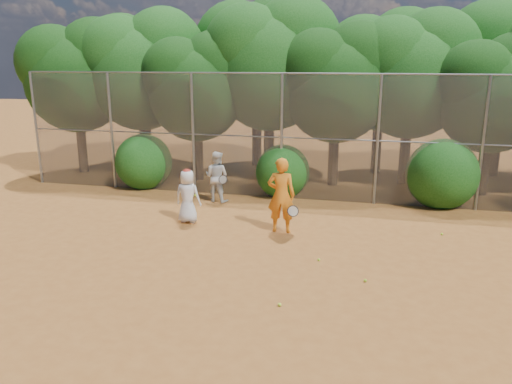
# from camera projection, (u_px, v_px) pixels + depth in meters

# --- Properties ---
(ground) EXTENTS (80.00, 80.00, 0.00)m
(ground) POSITION_uv_depth(u_px,v_px,m) (274.00, 274.00, 10.61)
(ground) COLOR brown
(ground) RESTS_ON ground
(fence_back) EXTENTS (20.05, 0.09, 4.03)m
(fence_back) POSITION_uv_depth(u_px,v_px,m) (309.00, 137.00, 15.74)
(fence_back) COLOR gray
(fence_back) RESTS_ON ground
(tree_0) EXTENTS (4.38, 3.81, 6.00)m
(tree_0) POSITION_uv_depth(u_px,v_px,m) (77.00, 72.00, 19.27)
(tree_0) COLOR black
(tree_0) RESTS_ON ground
(tree_1) EXTENTS (4.64, 4.03, 6.35)m
(tree_1) POSITION_uv_depth(u_px,v_px,m) (142.00, 66.00, 19.12)
(tree_1) COLOR black
(tree_1) RESTS_ON ground
(tree_2) EXTENTS (3.99, 3.47, 5.47)m
(tree_2) POSITION_uv_depth(u_px,v_px,m) (198.00, 83.00, 18.04)
(tree_2) COLOR black
(tree_2) RESTS_ON ground
(tree_3) EXTENTS (4.89, 4.26, 6.70)m
(tree_3) POSITION_uv_depth(u_px,v_px,m) (271.00, 60.00, 18.22)
(tree_3) COLOR black
(tree_3) RESTS_ON ground
(tree_4) EXTENTS (4.19, 3.64, 5.73)m
(tree_4) POSITION_uv_depth(u_px,v_px,m) (338.00, 79.00, 17.25)
(tree_4) COLOR black
(tree_4) RESTS_ON ground
(tree_5) EXTENTS (4.51, 3.92, 6.17)m
(tree_5) POSITION_uv_depth(u_px,v_px,m) (413.00, 70.00, 17.37)
(tree_5) COLOR black
(tree_5) RESTS_ON ground
(tree_6) EXTENTS (3.86, 3.36, 5.29)m
(tree_6) POSITION_uv_depth(u_px,v_px,m) (494.00, 90.00, 16.01)
(tree_6) COLOR black
(tree_6) RESTS_ON ground
(tree_9) EXTENTS (4.83, 4.20, 6.62)m
(tree_9) POSITION_uv_depth(u_px,v_px,m) (145.00, 61.00, 21.46)
(tree_9) COLOR black
(tree_9) RESTS_ON ground
(tree_10) EXTENTS (5.15, 4.48, 7.06)m
(tree_10) POSITION_uv_depth(u_px,v_px,m) (259.00, 54.00, 20.45)
(tree_10) COLOR black
(tree_10) RESTS_ON ground
(tree_11) EXTENTS (4.64, 4.03, 6.35)m
(tree_11) POSITION_uv_depth(u_px,v_px,m) (383.00, 66.00, 19.07)
(tree_11) COLOR black
(tree_11) RESTS_ON ground
(tree_12) EXTENTS (5.02, 4.37, 6.88)m
(tree_12) POSITION_uv_depth(u_px,v_px,m) (508.00, 57.00, 18.53)
(tree_12) COLOR black
(tree_12) RESTS_ON ground
(bush_0) EXTENTS (2.00, 2.00, 2.00)m
(bush_0) POSITION_uv_depth(u_px,v_px,m) (144.00, 159.00, 17.62)
(bush_0) COLOR #144812
(bush_0) RESTS_ON ground
(bush_1) EXTENTS (1.80, 1.80, 1.80)m
(bush_1) POSITION_uv_depth(u_px,v_px,m) (283.00, 169.00, 16.52)
(bush_1) COLOR #144812
(bush_1) RESTS_ON ground
(bush_2) EXTENTS (2.20, 2.20, 2.20)m
(bush_2) POSITION_uv_depth(u_px,v_px,m) (442.00, 171.00, 15.34)
(bush_2) COLOR #144812
(bush_2) RESTS_ON ground
(player_yellow) EXTENTS (0.90, 0.58, 2.00)m
(player_yellow) POSITION_uv_depth(u_px,v_px,m) (281.00, 195.00, 12.98)
(player_yellow) COLOR orange
(player_yellow) RESTS_ON ground
(player_teen) EXTENTS (0.75, 0.51, 1.52)m
(player_teen) POSITION_uv_depth(u_px,v_px,m) (188.00, 196.00, 13.82)
(player_teen) COLOR silver
(player_teen) RESTS_ON ground
(player_white) EXTENTS (0.91, 0.77, 1.62)m
(player_white) POSITION_uv_depth(u_px,v_px,m) (217.00, 177.00, 15.86)
(player_white) COLOR silver
(player_white) RESTS_ON ground
(ball_0) EXTENTS (0.07, 0.07, 0.07)m
(ball_0) POSITION_uv_depth(u_px,v_px,m) (365.00, 280.00, 10.23)
(ball_0) COLOR #ABD326
(ball_0) RESTS_ON ground
(ball_1) EXTENTS (0.07, 0.07, 0.07)m
(ball_1) POSITION_uv_depth(u_px,v_px,m) (442.00, 234.00, 12.94)
(ball_1) COLOR #ABD326
(ball_1) RESTS_ON ground
(ball_2) EXTENTS (0.07, 0.07, 0.07)m
(ball_2) POSITION_uv_depth(u_px,v_px,m) (280.00, 305.00, 9.22)
(ball_2) COLOR #ABD326
(ball_2) RESTS_ON ground
(ball_4) EXTENTS (0.07, 0.07, 0.07)m
(ball_4) POSITION_uv_depth(u_px,v_px,m) (319.00, 260.00, 11.28)
(ball_4) COLOR #ABD326
(ball_4) RESTS_ON ground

